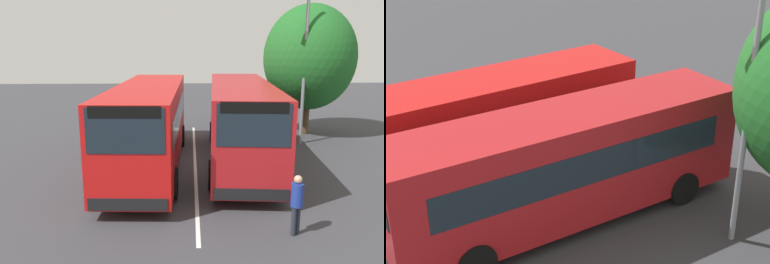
# 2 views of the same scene
# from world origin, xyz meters

# --- Properties ---
(ground_plane) EXTENTS (69.57, 69.57, 0.00)m
(ground_plane) POSITION_xyz_m (0.00, 0.00, 0.00)
(ground_plane) COLOR #38383D
(bus_far_left) EXTENTS (10.71, 2.97, 3.36)m
(bus_far_left) POSITION_xyz_m (0.48, -1.86, 1.85)
(bus_far_left) COLOR red
(bus_far_left) RESTS_ON ground
(bus_center_left) EXTENTS (10.77, 3.36, 3.36)m
(bus_center_left) POSITION_xyz_m (-0.11, 1.90, 1.85)
(bus_center_left) COLOR #AD191E
(bus_center_left) RESTS_ON ground
(street_lamp) EXTENTS (1.38, 2.27, 7.77)m
(street_lamp) POSITION_xyz_m (-2.99, 5.27, 4.48)
(street_lamp) COLOR gray
(street_lamp) RESTS_ON ground
(lane_stripe_outer_left) EXTENTS (14.24, 0.60, 0.01)m
(lane_stripe_outer_left) POSITION_xyz_m (0.00, 0.00, 0.00)
(lane_stripe_outer_left) COLOR silver
(lane_stripe_outer_left) RESTS_ON ground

